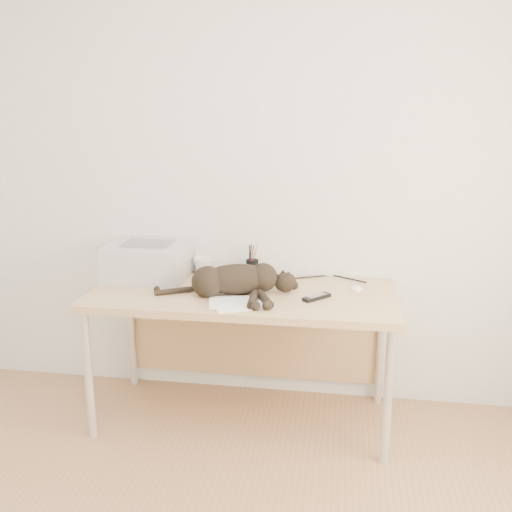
% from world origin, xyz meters
% --- Properties ---
extents(wall_back, '(3.50, 0.00, 3.50)m').
position_xyz_m(wall_back, '(0.00, 1.75, 1.30)').
color(wall_back, white).
rests_on(wall_back, floor).
extents(desk, '(1.60, 0.70, 0.74)m').
position_xyz_m(desk, '(0.00, 1.48, 0.61)').
color(desk, tan).
rests_on(desk, floor).
extents(printer, '(0.44, 0.38, 0.21)m').
position_xyz_m(printer, '(-0.57, 1.56, 0.84)').
color(printer, '#B5B5BB').
rests_on(printer, desk).
extents(papers, '(0.35, 0.29, 0.01)m').
position_xyz_m(papers, '(0.02, 1.20, 0.74)').
color(papers, white).
rests_on(papers, desk).
extents(cat, '(0.74, 0.37, 0.17)m').
position_xyz_m(cat, '(-0.04, 1.34, 0.81)').
color(cat, black).
rests_on(cat, desk).
extents(mug, '(0.15, 0.15, 0.10)m').
position_xyz_m(mug, '(-0.28, 1.67, 0.79)').
color(mug, white).
rests_on(mug, desk).
extents(pen_cup, '(0.07, 0.07, 0.18)m').
position_xyz_m(pen_cup, '(0.00, 1.68, 0.79)').
color(pen_cup, black).
rests_on(pen_cup, desk).
extents(remote_grey, '(0.16, 0.19, 0.02)m').
position_xyz_m(remote_grey, '(-0.08, 1.64, 0.75)').
color(remote_grey, slate).
rests_on(remote_grey, desk).
extents(remote_black, '(0.14, 0.15, 0.02)m').
position_xyz_m(remote_black, '(0.39, 1.33, 0.75)').
color(remote_black, black).
rests_on(remote_black, desk).
extents(mouse, '(0.07, 0.11, 0.03)m').
position_xyz_m(mouse, '(0.59, 1.53, 0.76)').
color(mouse, white).
rests_on(mouse, desk).
extents(cable_tangle, '(1.36, 0.08, 0.01)m').
position_xyz_m(cable_tangle, '(0.00, 1.70, 0.75)').
color(cable_tangle, black).
rests_on(cable_tangle, desk).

